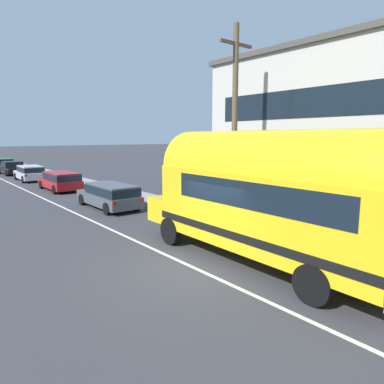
% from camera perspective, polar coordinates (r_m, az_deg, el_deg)
% --- Properties ---
extents(ground_plane, '(300.00, 300.00, 0.00)m').
position_cam_1_polar(ground_plane, '(10.67, 0.58, -12.51)').
color(ground_plane, '#38383D').
extents(lane_markings, '(4.00, 80.00, 0.01)m').
position_cam_1_polar(lane_markings, '(21.61, -16.29, -1.73)').
color(lane_markings, silver).
rests_on(lane_markings, ground).
extents(sidewalk_slab, '(2.09, 90.00, 0.15)m').
position_cam_1_polar(sidewalk_slab, '(21.27, -6.39, -1.39)').
color(sidewalk_slab, gray).
rests_on(sidewalk_slab, ground).
extents(utility_pole, '(1.80, 0.24, 8.50)m').
position_cam_1_polar(utility_pole, '(15.05, 7.03, 10.92)').
color(utility_pole, brown).
rests_on(utility_pole, ground).
extents(painted_bus, '(2.72, 10.45, 4.12)m').
position_cam_1_polar(painted_bus, '(10.41, 14.09, -0.15)').
color(painted_bus, yellow).
rests_on(painted_bus, ground).
extents(car_lead, '(1.95, 4.78, 1.37)m').
position_cam_1_polar(car_lead, '(19.57, -13.38, -0.35)').
color(car_lead, '#474C51').
rests_on(car_lead, ground).
extents(car_second, '(2.04, 4.71, 1.37)m').
position_cam_1_polar(car_second, '(27.20, -20.85, 1.90)').
color(car_second, '#A5191E').
rests_on(car_second, ground).
extents(car_third, '(2.00, 4.52, 1.37)m').
position_cam_1_polar(car_third, '(34.28, -25.17, 2.98)').
color(car_third, silver).
rests_on(car_third, ground).
extents(car_fourth, '(2.06, 4.42, 1.37)m').
position_cam_1_polar(car_fourth, '(40.93, -27.54, 3.60)').
color(car_fourth, black).
rests_on(car_fourth, ground).
extents(car_fifth, '(1.99, 4.37, 1.37)m').
position_cam_1_polar(car_fifth, '(47.28, -28.75, 4.18)').
color(car_fifth, '#196633').
rests_on(car_fifth, ground).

